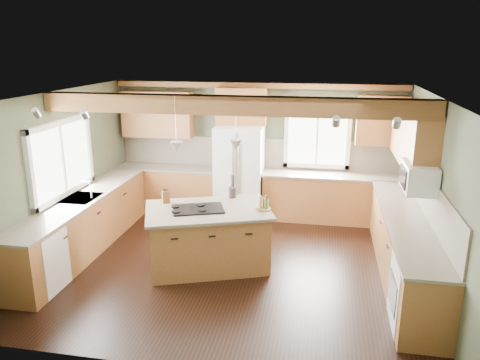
# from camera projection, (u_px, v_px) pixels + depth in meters

# --- Properties ---
(floor) EXTENTS (5.60, 5.60, 0.00)m
(floor) POSITION_uv_depth(u_px,v_px,m) (234.00, 264.00, 7.26)
(floor) COLOR black
(floor) RESTS_ON ground
(ceiling) EXTENTS (5.60, 5.60, 0.00)m
(ceiling) POSITION_uv_depth(u_px,v_px,m) (233.00, 95.00, 6.54)
(ceiling) COLOR silver
(ceiling) RESTS_ON wall_back
(wall_back) EXTENTS (5.60, 0.00, 5.60)m
(wall_back) POSITION_uv_depth(u_px,v_px,m) (258.00, 148.00, 9.26)
(wall_back) COLOR #3E4732
(wall_back) RESTS_ON ground
(wall_left) EXTENTS (0.00, 5.00, 5.00)m
(wall_left) POSITION_uv_depth(u_px,v_px,m) (60.00, 175.00, 7.39)
(wall_left) COLOR #3E4732
(wall_left) RESTS_ON ground
(wall_right) EXTENTS (0.00, 5.00, 5.00)m
(wall_right) POSITION_uv_depth(u_px,v_px,m) (433.00, 195.00, 6.41)
(wall_right) COLOR #3E4732
(wall_right) RESTS_ON ground
(ceiling_beam) EXTENTS (5.55, 0.26, 0.26)m
(ceiling_beam) POSITION_uv_depth(u_px,v_px,m) (232.00, 105.00, 6.48)
(ceiling_beam) COLOR brown
(ceiling_beam) RESTS_ON ceiling
(soffit_trim) EXTENTS (5.55, 0.20, 0.10)m
(soffit_trim) POSITION_uv_depth(u_px,v_px,m) (258.00, 85.00, 8.82)
(soffit_trim) COLOR brown
(soffit_trim) RESTS_ON ceiling
(backsplash_back) EXTENTS (5.58, 0.03, 0.58)m
(backsplash_back) POSITION_uv_depth(u_px,v_px,m) (258.00, 153.00, 9.27)
(backsplash_back) COLOR brown
(backsplash_back) RESTS_ON wall_back
(backsplash_right) EXTENTS (0.03, 3.70, 0.58)m
(backsplash_right) POSITION_uv_depth(u_px,v_px,m) (431.00, 200.00, 6.49)
(backsplash_right) COLOR brown
(backsplash_right) RESTS_ON wall_right
(base_cab_back_left) EXTENTS (2.02, 0.60, 0.88)m
(base_cab_back_left) POSITION_uv_depth(u_px,v_px,m) (169.00, 189.00, 9.53)
(base_cab_back_left) COLOR brown
(base_cab_back_left) RESTS_ON floor
(counter_back_left) EXTENTS (2.06, 0.64, 0.04)m
(counter_back_left) POSITION_uv_depth(u_px,v_px,m) (168.00, 167.00, 9.40)
(counter_back_left) COLOR brown
(counter_back_left) RESTS_ON base_cab_back_left
(base_cab_back_right) EXTENTS (2.62, 0.60, 0.88)m
(base_cab_back_right) POSITION_uv_depth(u_px,v_px,m) (332.00, 199.00, 8.96)
(base_cab_back_right) COLOR brown
(base_cab_back_right) RESTS_ON floor
(counter_back_right) EXTENTS (2.66, 0.64, 0.04)m
(counter_back_right) POSITION_uv_depth(u_px,v_px,m) (333.00, 175.00, 8.83)
(counter_back_right) COLOR brown
(counter_back_right) RESTS_ON base_cab_back_right
(base_cab_left) EXTENTS (0.60, 3.70, 0.88)m
(base_cab_left) POSITION_uv_depth(u_px,v_px,m) (84.00, 226.00, 7.62)
(base_cab_left) COLOR brown
(base_cab_left) RESTS_ON floor
(counter_left) EXTENTS (0.64, 3.74, 0.04)m
(counter_left) POSITION_uv_depth(u_px,v_px,m) (81.00, 199.00, 7.50)
(counter_left) COLOR brown
(counter_left) RESTS_ON base_cab_left
(base_cab_right) EXTENTS (0.60, 3.70, 0.88)m
(base_cab_right) POSITION_uv_depth(u_px,v_px,m) (404.00, 249.00, 6.75)
(base_cab_right) COLOR brown
(base_cab_right) RESTS_ON floor
(counter_right) EXTENTS (0.64, 3.74, 0.04)m
(counter_right) POSITION_uv_depth(u_px,v_px,m) (407.00, 219.00, 6.63)
(counter_right) COLOR brown
(counter_right) RESTS_ON base_cab_right
(upper_cab_back_left) EXTENTS (1.40, 0.35, 0.90)m
(upper_cab_back_left) POSITION_uv_depth(u_px,v_px,m) (158.00, 114.00, 9.26)
(upper_cab_back_left) COLOR brown
(upper_cab_back_left) RESTS_ON wall_back
(upper_cab_over_fridge) EXTENTS (0.96, 0.35, 0.70)m
(upper_cab_over_fridge) POSITION_uv_depth(u_px,v_px,m) (241.00, 106.00, 8.91)
(upper_cab_over_fridge) COLOR brown
(upper_cab_over_fridge) RESTS_ON wall_back
(upper_cab_right) EXTENTS (0.35, 2.20, 0.90)m
(upper_cab_right) POSITION_uv_depth(u_px,v_px,m) (414.00, 135.00, 7.11)
(upper_cab_right) COLOR brown
(upper_cab_right) RESTS_ON wall_right
(upper_cab_back_corner) EXTENTS (0.90, 0.35, 0.90)m
(upper_cab_back_corner) POSITION_uv_depth(u_px,v_px,m) (382.00, 120.00, 8.52)
(upper_cab_back_corner) COLOR brown
(upper_cab_back_corner) RESTS_ON wall_back
(window_left) EXTENTS (0.04, 1.60, 1.05)m
(window_left) POSITION_uv_depth(u_px,v_px,m) (61.00, 159.00, 7.36)
(window_left) COLOR white
(window_left) RESTS_ON wall_left
(window_back) EXTENTS (1.10, 0.04, 1.00)m
(window_back) POSITION_uv_depth(u_px,v_px,m) (317.00, 138.00, 8.97)
(window_back) COLOR white
(window_back) RESTS_ON wall_back
(sink) EXTENTS (0.50, 0.65, 0.03)m
(sink) POSITION_uv_depth(u_px,v_px,m) (81.00, 199.00, 7.49)
(sink) COLOR #262628
(sink) RESTS_ON counter_left
(faucet) EXTENTS (0.02, 0.02, 0.28)m
(faucet) POSITION_uv_depth(u_px,v_px,m) (91.00, 191.00, 7.42)
(faucet) COLOR #B2B2B7
(faucet) RESTS_ON sink
(dishwasher) EXTENTS (0.60, 0.60, 0.84)m
(dishwasher) POSITION_uv_depth(u_px,v_px,m) (38.00, 261.00, 6.40)
(dishwasher) COLOR white
(dishwasher) RESTS_ON floor
(oven) EXTENTS (0.60, 0.72, 0.84)m
(oven) POSITION_uv_depth(u_px,v_px,m) (419.00, 295.00, 5.53)
(oven) COLOR white
(oven) RESTS_ON floor
(microwave) EXTENTS (0.40, 0.70, 0.38)m
(microwave) POSITION_uv_depth(u_px,v_px,m) (419.00, 177.00, 6.34)
(microwave) COLOR white
(microwave) RESTS_ON wall_right
(pendant_left) EXTENTS (0.18, 0.18, 0.16)m
(pendant_left) POSITION_uv_depth(u_px,v_px,m) (176.00, 147.00, 6.64)
(pendant_left) COLOR #B2B2B7
(pendant_left) RESTS_ON ceiling
(pendant_right) EXTENTS (0.18, 0.18, 0.16)m
(pendant_right) POSITION_uv_depth(u_px,v_px,m) (236.00, 145.00, 6.78)
(pendant_right) COLOR #B2B2B7
(pendant_right) RESTS_ON ceiling
(refrigerator) EXTENTS (0.90, 0.74, 1.80)m
(refrigerator) POSITION_uv_depth(u_px,v_px,m) (240.00, 172.00, 9.07)
(refrigerator) COLOR silver
(refrigerator) RESTS_ON floor
(island) EXTENTS (1.97, 1.58, 0.88)m
(island) POSITION_uv_depth(u_px,v_px,m) (208.00, 239.00, 7.11)
(island) COLOR brown
(island) RESTS_ON floor
(island_top) EXTENTS (2.12, 1.73, 0.04)m
(island_top) POSITION_uv_depth(u_px,v_px,m) (208.00, 210.00, 6.98)
(island_top) COLOR brown
(island_top) RESTS_ON island
(cooktop) EXTENTS (0.87, 0.72, 0.02)m
(cooktop) POSITION_uv_depth(u_px,v_px,m) (198.00, 209.00, 6.95)
(cooktop) COLOR black
(cooktop) RESTS_ON island_top
(knife_block) EXTENTS (0.14, 0.13, 0.18)m
(knife_block) POSITION_uv_depth(u_px,v_px,m) (166.00, 197.00, 7.23)
(knife_block) COLOR brown
(knife_block) RESTS_ON island_top
(utensil_crock) EXTENTS (0.14, 0.14, 0.17)m
(utensil_crock) POSITION_uv_depth(u_px,v_px,m) (232.00, 192.00, 7.48)
(utensil_crock) COLOR #3C3530
(utensil_crock) RESTS_ON island_top
(bottle_tray) EXTENTS (0.32, 0.32, 0.21)m
(bottle_tray) POSITION_uv_depth(u_px,v_px,m) (263.00, 202.00, 6.93)
(bottle_tray) COLOR brown
(bottle_tray) RESTS_ON island_top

